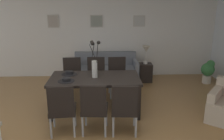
% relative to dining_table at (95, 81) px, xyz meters
% --- Properties ---
extents(ground_plane, '(9.00, 9.00, 0.00)m').
position_rel_dining_table_xyz_m(ground_plane, '(-0.07, -0.75, -0.67)').
color(ground_plane, olive).
extents(back_wall_panel, '(9.00, 0.10, 2.60)m').
position_rel_dining_table_xyz_m(back_wall_panel, '(-0.07, 2.50, 0.63)').
color(back_wall_panel, silver).
rests_on(back_wall_panel, ground).
extents(dining_table, '(1.80, 0.97, 0.74)m').
position_rel_dining_table_xyz_m(dining_table, '(0.00, 0.00, 0.00)').
color(dining_table, black).
rests_on(dining_table, ground).
extents(dining_chair_near_left, '(0.47, 0.47, 0.92)m').
position_rel_dining_table_xyz_m(dining_chair_near_left, '(-0.53, -0.88, -0.15)').
color(dining_chair_near_left, black).
rests_on(dining_chair_near_left, ground).
extents(dining_chair_near_right, '(0.47, 0.47, 0.92)m').
position_rel_dining_table_xyz_m(dining_chair_near_right, '(-0.57, 0.87, -0.15)').
color(dining_chair_near_right, black).
rests_on(dining_chair_near_right, ground).
extents(dining_chair_far_left, '(0.47, 0.47, 0.92)m').
position_rel_dining_table_xyz_m(dining_chair_far_left, '(0.01, -0.88, -0.15)').
color(dining_chair_far_left, black).
rests_on(dining_chair_far_left, ground).
extents(dining_chair_far_right, '(0.45, 0.45, 0.92)m').
position_rel_dining_table_xyz_m(dining_chair_far_right, '(0.00, 0.89, -0.15)').
color(dining_chair_far_right, black).
rests_on(dining_chair_far_right, ground).
extents(dining_chair_mid_left, '(0.47, 0.47, 0.92)m').
position_rel_dining_table_xyz_m(dining_chair_mid_left, '(0.52, -0.91, -0.15)').
color(dining_chair_mid_left, black).
rests_on(dining_chair_mid_left, ground).
extents(dining_chair_mid_right, '(0.47, 0.47, 0.92)m').
position_rel_dining_table_xyz_m(dining_chair_mid_right, '(0.52, 0.87, -0.15)').
color(dining_chair_mid_right, black).
rests_on(dining_chair_mid_right, ground).
extents(centerpiece_vase, '(0.21, 0.23, 0.73)m').
position_rel_dining_table_xyz_m(centerpiece_vase, '(0.00, 0.00, 0.36)').
color(centerpiece_vase, silver).
rests_on(centerpiece_vase, dining_table).
extents(placemat_near_left, '(0.32, 0.32, 0.01)m').
position_rel_dining_table_xyz_m(placemat_near_left, '(-0.54, -0.22, 0.08)').
color(placemat_near_left, black).
rests_on(placemat_near_left, dining_table).
extents(bowl_near_left, '(0.17, 0.17, 0.07)m').
position_rel_dining_table_xyz_m(bowl_near_left, '(-0.54, -0.22, 0.11)').
color(bowl_near_left, black).
rests_on(bowl_near_left, dining_table).
extents(placemat_near_right, '(0.32, 0.32, 0.01)m').
position_rel_dining_table_xyz_m(placemat_near_right, '(-0.54, 0.22, 0.08)').
color(placemat_near_right, black).
rests_on(placemat_near_right, dining_table).
extents(bowl_near_right, '(0.17, 0.17, 0.07)m').
position_rel_dining_table_xyz_m(bowl_near_right, '(-0.54, 0.22, 0.11)').
color(bowl_near_right, black).
rests_on(bowl_near_right, dining_table).
extents(sofa, '(1.78, 0.84, 0.80)m').
position_rel_dining_table_xyz_m(sofa, '(0.25, 1.91, -0.39)').
color(sofa, slate).
rests_on(sofa, ground).
extents(side_table, '(0.36, 0.36, 0.52)m').
position_rel_dining_table_xyz_m(side_table, '(1.38, 1.85, -0.41)').
color(side_table, black).
rests_on(side_table, ground).
extents(table_lamp, '(0.22, 0.22, 0.51)m').
position_rel_dining_table_xyz_m(table_lamp, '(1.38, 1.85, 0.23)').
color(table_lamp, beige).
rests_on(table_lamp, side_table).
extents(framed_picture_left, '(0.32, 0.03, 0.36)m').
position_rel_dining_table_xyz_m(framed_picture_left, '(-1.25, 2.43, 1.00)').
color(framed_picture_left, '#B2ADA3').
extents(framed_picture_center, '(0.37, 0.03, 0.36)m').
position_rel_dining_table_xyz_m(framed_picture_center, '(0.00, 2.43, 1.00)').
color(framed_picture_center, '#B2ADA3').
extents(framed_picture_right, '(0.34, 0.03, 0.32)m').
position_rel_dining_table_xyz_m(framed_picture_right, '(1.25, 2.43, 1.00)').
color(framed_picture_right, '#B2ADA3').
extents(potted_plant, '(0.36, 0.36, 0.67)m').
position_rel_dining_table_xyz_m(potted_plant, '(3.08, 1.60, -0.29)').
color(potted_plant, silver).
rests_on(potted_plant, ground).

